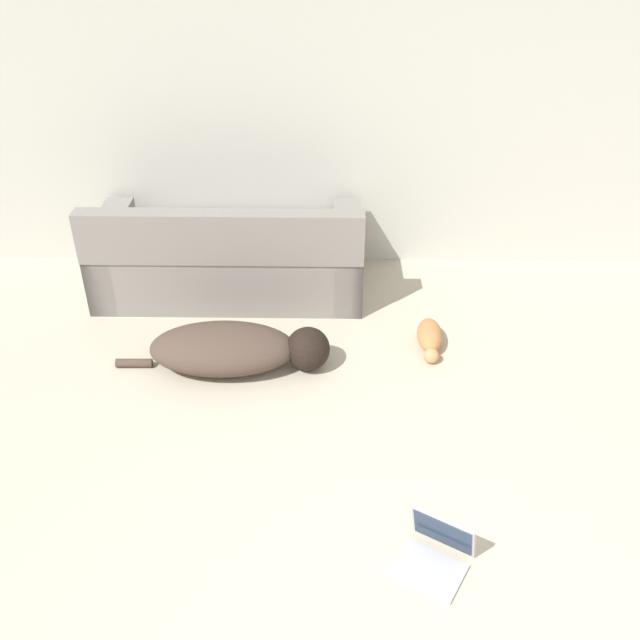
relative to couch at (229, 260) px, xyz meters
The scene contains 5 objects.
wall_back 1.67m from the couch, 25.66° to the left, with size 7.10×0.06×2.79m.
couch is the anchor object (origin of this frame).
dog 0.94m from the couch, 81.82° to the right, with size 1.35×0.48×0.28m.
cat 1.55m from the couch, 26.38° to the right, with size 0.18×0.51×0.14m.
laptop_open 2.67m from the couch, 63.05° to the right, with size 0.41×0.41×0.24m.
Camera 1 is at (-0.41, -1.32, 2.73)m, focal length 40.00 mm.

